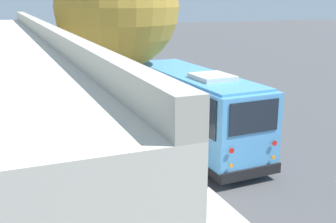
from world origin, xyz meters
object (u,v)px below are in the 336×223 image
Objects in this scene: parked_sedan_navy at (69,51)px; parked_sedan_gray at (56,45)px; parked_sedan_tan at (80,60)px; sign_post_far at (175,153)px; parked_sedan_white at (117,84)px; sign_post_near at (195,165)px; shuttle_bus at (193,106)px; parked_sedan_silver at (93,69)px.

parked_sedan_navy is 0.95× the size of parked_sedan_gray.
parked_sedan_tan is 25.70m from sign_post_far.
parked_sedan_navy is 7.17m from parked_sedan_gray.
sign_post_far is at bearing 173.25° from parked_sedan_white.
sign_post_near is at bearing 177.73° from parked_sedan_gray.
parked_sedan_navy reaches higher than parked_sedan_gray.
parked_sedan_tan is at bearing 0.46° from parked_sedan_white.
shuttle_bus is 4.43m from sign_post_near.
shuttle_bus is 1.99× the size of parked_sedan_navy.
sign_post_near is (-21.94, 1.58, 0.37)m from parked_sedan_silver.
sign_post_far reaches higher than parked_sedan_navy.
parked_sedan_white is 15.20m from sign_post_near.
parked_sedan_white is 2.82× the size of sign_post_near.
sign_post_far is (1.69, 0.00, -0.19)m from sign_post_near.
parked_sedan_gray is at bearing -1.89° from sign_post_far.
parked_sedan_gray is 39.42m from sign_post_far.
parked_sedan_white is at bearing 178.45° from parked_sedan_navy.
parked_sedan_white is at bearing -6.23° from sign_post_near.
shuttle_bus reaches higher than parked_sedan_navy.
parked_sedan_tan reaches higher than parked_sedan_gray.
shuttle_bus is 5.50× the size of sign_post_near.
shuttle_bus is 2.01× the size of parked_sedan_tan.
parked_sedan_white is 0.97× the size of parked_sedan_gray.
sign_post_near is at bearing 175.70° from parked_sedan_navy.
parked_sedan_white is 25.99m from parked_sedan_gray.
sign_post_near reaches higher than parked_sedan_navy.
parked_sedan_navy is (18.83, -0.02, -0.01)m from parked_sedan_white.
sign_post_near is 1.26× the size of sign_post_far.
sign_post_far is at bearing 177.65° from parked_sedan_gray.
sign_post_near is at bearing 175.46° from parked_sedan_tan.
parked_sedan_gray is at bearing 1.02° from parked_sedan_white.
parked_sedan_navy reaches higher than parked_sedan_tan.
parked_sedan_silver is 3.53× the size of sign_post_far.
parked_sedan_tan is at bearing -3.36° from sign_post_near.
shuttle_bus reaches higher than parked_sedan_silver.
parked_sedan_navy is at bearing -2.04° from shuttle_bus.
parked_sedan_silver is 5.39m from parked_sedan_tan.
parked_sedan_tan is 0.94× the size of parked_sedan_gray.
parked_sedan_gray is 3.67× the size of sign_post_far.
parked_sedan_tan is 2.73× the size of sign_post_near.
shuttle_bus is at bearing 178.78° from parked_sedan_navy.
parked_sedan_silver is 11.99m from parked_sedan_navy.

